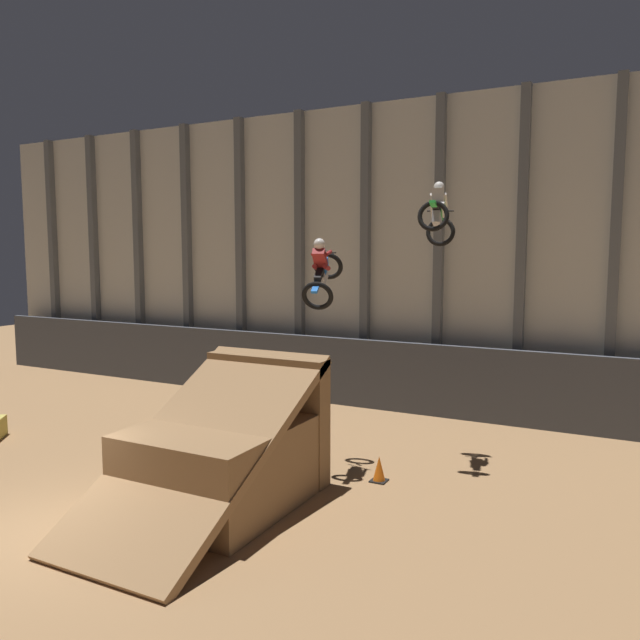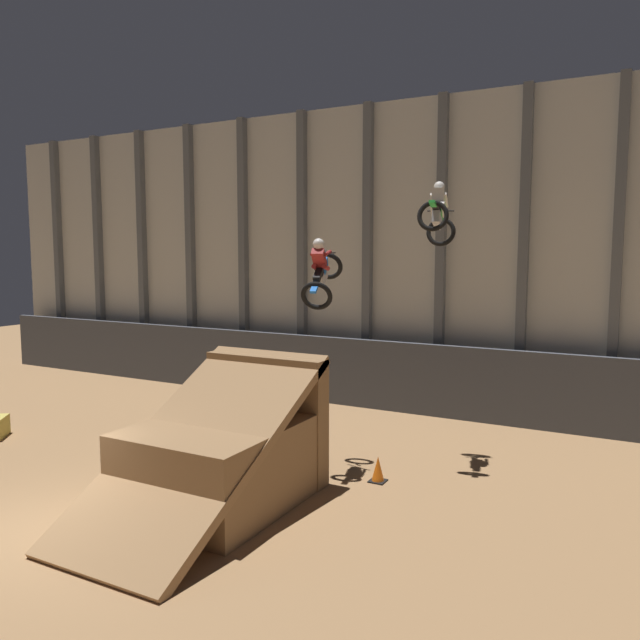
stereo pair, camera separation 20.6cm
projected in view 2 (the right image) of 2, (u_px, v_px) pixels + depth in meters
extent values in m
plane|color=#9E754C|center=(32.00, 533.00, 11.40)|extent=(60.00, 60.00, 0.00)
cube|color=beige|center=(336.00, 256.00, 21.70)|extent=(32.00, 0.12, 10.01)
cube|color=slate|center=(59.00, 255.00, 28.08)|extent=(0.28, 0.28, 10.01)
cube|color=slate|center=(99.00, 255.00, 26.89)|extent=(0.28, 0.28, 10.01)
cube|color=slate|center=(142.00, 255.00, 25.69)|extent=(0.28, 0.28, 10.01)
cube|color=slate|center=(190.00, 255.00, 24.50)|extent=(0.28, 0.28, 10.01)
cube|color=slate|center=(243.00, 255.00, 23.31)|extent=(0.28, 0.28, 10.01)
cube|color=slate|center=(302.00, 256.00, 22.12)|extent=(0.28, 0.28, 10.01)
cube|color=slate|center=(367.00, 256.00, 20.93)|extent=(0.28, 0.28, 10.01)
cube|color=slate|center=(441.00, 256.00, 19.74)|extent=(0.28, 0.28, 10.01)
cube|color=slate|center=(523.00, 256.00, 18.55)|extent=(0.28, 0.28, 10.01)
cube|color=slate|center=(617.00, 256.00, 17.36)|extent=(0.28, 0.28, 10.01)
cube|color=#474C56|center=(324.00, 369.00, 21.29)|extent=(31.36, 0.20, 2.27)
cube|color=#966F48|center=(223.00, 462.00, 12.74)|extent=(2.89, 3.75, 1.69)
cube|color=olive|center=(266.00, 417.00, 14.10)|extent=(2.95, 0.50, 2.81)
cube|color=#9E754C|center=(197.00, 446.00, 11.98)|extent=(2.95, 5.45, 2.99)
torus|color=black|center=(328.00, 266.00, 15.20)|extent=(0.82, 0.61, 0.70)
torus|color=black|center=(317.00, 296.00, 14.07)|extent=(0.82, 0.61, 0.70)
cube|color=#B7B7BC|center=(322.00, 277.00, 14.53)|extent=(0.33, 0.62, 0.49)
cube|color=blue|center=(322.00, 266.00, 14.56)|extent=(0.33, 0.54, 0.42)
cube|color=black|center=(319.00, 274.00, 14.23)|extent=(0.30, 0.57, 0.36)
cube|color=blue|center=(314.00, 288.00, 13.85)|extent=(0.23, 0.37, 0.22)
cylinder|color=#B7B7BC|center=(326.00, 261.00, 14.93)|extent=(0.08, 0.12, 0.55)
cylinder|color=black|center=(324.00, 253.00, 14.77)|extent=(0.65, 0.17, 0.04)
cube|color=maroon|center=(319.00, 259.00, 14.24)|extent=(0.40, 0.54, 0.48)
sphere|color=silver|center=(319.00, 244.00, 14.14)|extent=(0.34, 0.41, 0.35)
cylinder|color=maroon|center=(316.00, 267.00, 14.45)|extent=(0.22, 0.44, 0.16)
cylinder|color=maroon|center=(326.00, 267.00, 14.40)|extent=(0.22, 0.44, 0.16)
cylinder|color=maroon|center=(314.00, 253.00, 14.45)|extent=(0.22, 0.53, 0.15)
cylinder|color=maroon|center=(328.00, 253.00, 14.38)|extent=(0.22, 0.53, 0.15)
torus|color=black|center=(441.00, 232.00, 15.61)|extent=(0.77, 0.39, 0.74)
torus|color=black|center=(433.00, 216.00, 14.30)|extent=(0.77, 0.39, 0.74)
cube|color=#B7B7BC|center=(437.00, 219.00, 14.92)|extent=(0.27, 0.59, 0.39)
cube|color=green|center=(438.00, 213.00, 15.10)|extent=(0.28, 0.51, 0.34)
cube|color=black|center=(436.00, 207.00, 14.73)|extent=(0.25, 0.59, 0.25)
cube|color=green|center=(433.00, 204.00, 14.23)|extent=(0.20, 0.38, 0.14)
cylinder|color=#B7B7BC|center=(441.00, 221.00, 15.47)|extent=(0.11, 0.37, 0.48)
cylinder|color=black|center=(441.00, 211.00, 15.46)|extent=(0.62, 0.29, 0.04)
cube|color=silver|center=(438.00, 198.00, 14.95)|extent=(0.31, 0.26, 0.51)
sphere|color=silver|center=(439.00, 187.00, 15.08)|extent=(0.31, 0.35, 0.31)
cylinder|color=silver|center=(433.00, 210.00, 15.02)|extent=(0.17, 0.37, 0.39)
cylinder|color=silver|center=(443.00, 209.00, 14.94)|extent=(0.17, 0.37, 0.39)
cylinder|color=silver|center=(433.00, 201.00, 15.23)|extent=(0.16, 0.48, 0.35)
cylinder|color=silver|center=(446.00, 200.00, 15.13)|extent=(0.16, 0.48, 0.35)
cube|color=black|center=(378.00, 481.00, 13.96)|extent=(0.36, 0.36, 0.03)
cone|color=orange|center=(378.00, 468.00, 13.93)|extent=(0.28, 0.28, 0.55)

